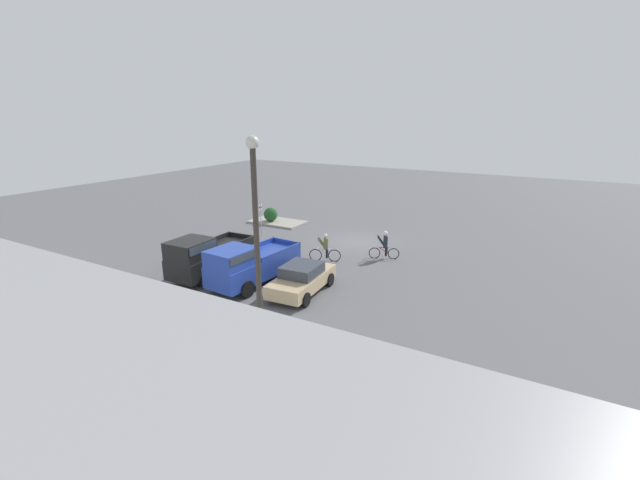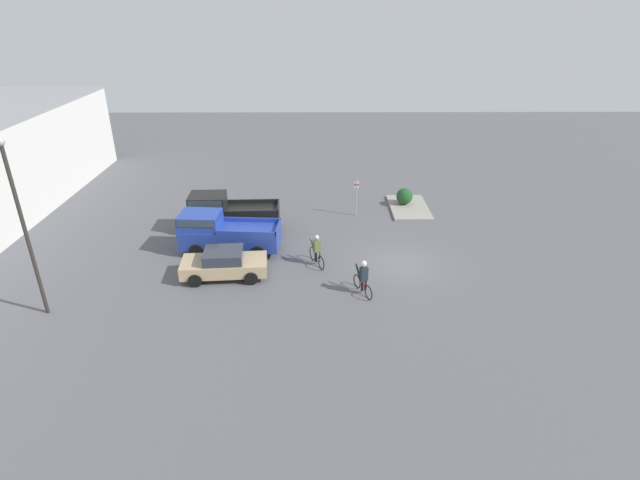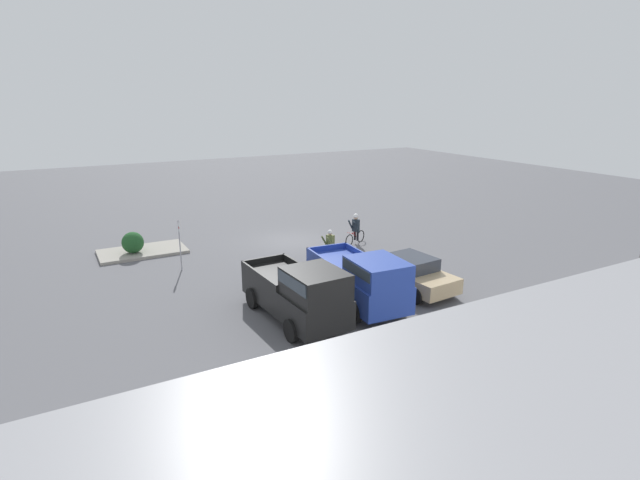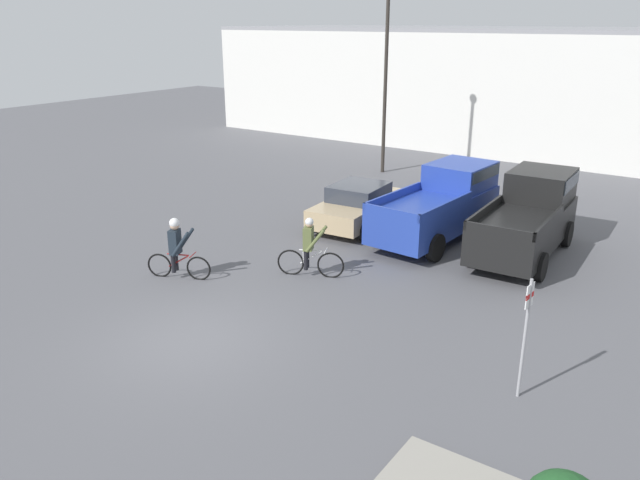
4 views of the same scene
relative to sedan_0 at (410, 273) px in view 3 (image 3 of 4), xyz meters
name	(u,v)px [view 3 (image 3 of 4)]	position (x,y,z in m)	size (l,w,h in m)	color
ground_plane	(291,241)	(1.25, -9.13, -0.73)	(80.00, 80.00, 0.00)	#56565B
sedan_0	(410,273)	(0.00, 0.00, 0.00)	(2.25, 4.35, 1.45)	tan
pickup_truck_0	(361,278)	(2.83, 0.53, 0.43)	(2.44, 5.49, 2.25)	#233D9E
pickup_truck_1	(300,292)	(5.58, 0.70, 0.46)	(2.28, 5.31, 2.33)	black
cyclist_0	(330,247)	(1.25, -4.65, 0.10)	(1.76, 0.80, 1.72)	black
cyclist_1	(355,228)	(-1.64, -6.83, 0.18)	(1.71, 0.78, 1.76)	black
fire_lane_sign	(180,240)	(7.92, -7.18, 0.73)	(0.06, 0.30, 2.42)	#9E9EA3
curb_island	(143,251)	(9.07, -10.84, -0.66)	(4.35, 2.50, 0.15)	gray
shrub	(133,243)	(9.54, -10.57, -0.03)	(1.10, 1.10, 1.10)	#1E4C23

